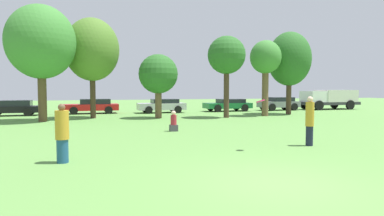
{
  "coord_description": "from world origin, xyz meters",
  "views": [
    {
      "loc": [
        -3.78,
        -6.51,
        2.1
      ],
      "look_at": [
        -0.55,
        5.01,
        1.42
      ],
      "focal_mm": 31.05,
      "sensor_mm": 36.0,
      "label": 1
    }
  ],
  "objects_px": {
    "person_thrower": "(62,134)",
    "tree_3": "(158,75)",
    "parked_car_black": "(14,108)",
    "parked_car_red": "(92,106)",
    "tree_6": "(289,59)",
    "person_catcher": "(310,121)",
    "parked_car_green": "(228,104)",
    "tree_5": "(266,59)",
    "parked_car_grey": "(279,103)",
    "tree_4": "(227,56)",
    "frisbee": "(260,101)",
    "delivery_truck_white": "(329,98)",
    "tree_2": "(92,50)",
    "parked_car_silver": "(162,105)",
    "bystander_sitting": "(174,122)",
    "tree_1": "(41,42)"
  },
  "relations": [
    {
      "from": "parked_car_black",
      "to": "parked_car_grey",
      "type": "relative_size",
      "value": 0.98
    },
    {
      "from": "parked_car_black",
      "to": "delivery_truck_white",
      "type": "height_order",
      "value": "delivery_truck_white"
    },
    {
      "from": "frisbee",
      "to": "parked_car_green",
      "type": "distance_m",
      "value": 20.36
    },
    {
      "from": "parked_car_red",
      "to": "parked_car_silver",
      "type": "bearing_deg",
      "value": 171.2
    },
    {
      "from": "tree_5",
      "to": "parked_car_grey",
      "type": "bearing_deg",
      "value": 51.59
    },
    {
      "from": "bystander_sitting",
      "to": "tree_5",
      "type": "bearing_deg",
      "value": 39.23
    },
    {
      "from": "parked_car_black",
      "to": "parked_car_silver",
      "type": "distance_m",
      "value": 11.91
    },
    {
      "from": "tree_5",
      "to": "parked_car_silver",
      "type": "bearing_deg",
      "value": 141.23
    },
    {
      "from": "bystander_sitting",
      "to": "parked_car_silver",
      "type": "distance_m",
      "value": 13.14
    },
    {
      "from": "tree_4",
      "to": "parked_car_grey",
      "type": "bearing_deg",
      "value": 38.82
    },
    {
      "from": "tree_3",
      "to": "tree_6",
      "type": "distance_m",
      "value": 11.3
    },
    {
      "from": "parked_car_red",
      "to": "parked_car_grey",
      "type": "xyz_separation_m",
      "value": [
        17.87,
        -0.36,
        0.03
      ]
    },
    {
      "from": "parked_car_red",
      "to": "delivery_truck_white",
      "type": "bearing_deg",
      "value": 177.12
    },
    {
      "from": "parked_car_black",
      "to": "parked_car_grey",
      "type": "bearing_deg",
      "value": 179.11
    },
    {
      "from": "person_thrower",
      "to": "tree_3",
      "type": "height_order",
      "value": "tree_3"
    },
    {
      "from": "person_catcher",
      "to": "tree_4",
      "type": "relative_size",
      "value": 0.31
    },
    {
      "from": "parked_car_grey",
      "to": "person_thrower",
      "type": "bearing_deg",
      "value": 44.68
    },
    {
      "from": "frisbee",
      "to": "parked_car_red",
      "type": "distance_m",
      "value": 20.48
    },
    {
      "from": "person_thrower",
      "to": "delivery_truck_white",
      "type": "xyz_separation_m",
      "value": [
        24.17,
        19.46,
        0.35
      ]
    },
    {
      "from": "tree_2",
      "to": "parked_car_grey",
      "type": "distance_m",
      "value": 18.77
    },
    {
      "from": "tree_6",
      "to": "person_thrower",
      "type": "bearing_deg",
      "value": -138.3
    },
    {
      "from": "frisbee",
      "to": "parked_car_silver",
      "type": "xyz_separation_m",
      "value": [
        0.12,
        18.89,
        -1.03
      ]
    },
    {
      "from": "tree_3",
      "to": "tree_4",
      "type": "bearing_deg",
      "value": -11.49
    },
    {
      "from": "parked_car_green",
      "to": "parked_car_grey",
      "type": "distance_m",
      "value": 5.44
    },
    {
      "from": "tree_6",
      "to": "parked_car_red",
      "type": "xyz_separation_m",
      "value": [
        -15.89,
        5.25,
        -3.92
      ]
    },
    {
      "from": "parked_car_green",
      "to": "delivery_truck_white",
      "type": "xyz_separation_m",
      "value": [
        11.28,
        -0.0,
        0.55
      ]
    },
    {
      "from": "tree_4",
      "to": "parked_car_red",
      "type": "xyz_separation_m",
      "value": [
        -9.58,
        7.03,
        -3.85
      ]
    },
    {
      "from": "person_thrower",
      "to": "parked_car_red",
      "type": "bearing_deg",
      "value": 84.79
    },
    {
      "from": "bystander_sitting",
      "to": "tree_6",
      "type": "distance_m",
      "value": 15.08
    },
    {
      "from": "tree_5",
      "to": "person_catcher",
      "type": "bearing_deg",
      "value": -111.36
    },
    {
      "from": "parked_car_silver",
      "to": "delivery_truck_white",
      "type": "xyz_separation_m",
      "value": [
        17.74,
        0.35,
        0.53
      ]
    },
    {
      "from": "tree_3",
      "to": "tree_4",
      "type": "xyz_separation_m",
      "value": [
        4.88,
        -0.99,
        1.37
      ]
    },
    {
      "from": "tree_3",
      "to": "parked_car_silver",
      "type": "relative_size",
      "value": 1.09
    },
    {
      "from": "parked_car_silver",
      "to": "parked_car_green",
      "type": "height_order",
      "value": "parked_car_silver"
    },
    {
      "from": "person_thrower",
      "to": "frisbee",
      "type": "bearing_deg",
      "value": -1.88
    },
    {
      "from": "tree_5",
      "to": "parked_car_green",
      "type": "relative_size",
      "value": 1.31
    },
    {
      "from": "person_catcher",
      "to": "bystander_sitting",
      "type": "bearing_deg",
      "value": -58.44
    },
    {
      "from": "tree_4",
      "to": "parked_car_black",
      "type": "height_order",
      "value": "tree_4"
    },
    {
      "from": "parked_car_black",
      "to": "parked_car_red",
      "type": "bearing_deg",
      "value": -174.05
    },
    {
      "from": "tree_2",
      "to": "tree_5",
      "type": "height_order",
      "value": "tree_2"
    },
    {
      "from": "tree_6",
      "to": "parked_car_green",
      "type": "distance_m",
      "value": 7.18
    },
    {
      "from": "tree_1",
      "to": "parked_car_black",
      "type": "bearing_deg",
      "value": 117.46
    },
    {
      "from": "tree_4",
      "to": "person_catcher",
      "type": "bearing_deg",
      "value": -97.14
    },
    {
      "from": "tree_3",
      "to": "parked_car_grey",
      "type": "distance_m",
      "value": 14.54
    },
    {
      "from": "frisbee",
      "to": "parked_car_grey",
      "type": "height_order",
      "value": "frisbee"
    },
    {
      "from": "person_catcher",
      "to": "tree_3",
      "type": "bearing_deg",
      "value": -79.63
    },
    {
      "from": "parked_car_red",
      "to": "delivery_truck_white",
      "type": "distance_m",
      "value": 23.71
    },
    {
      "from": "person_catcher",
      "to": "tree_6",
      "type": "distance_m",
      "value": 16.45
    },
    {
      "from": "tree_4",
      "to": "parked_car_green",
      "type": "height_order",
      "value": "tree_4"
    },
    {
      "from": "tree_2",
      "to": "parked_car_red",
      "type": "bearing_deg",
      "value": 91.59
    }
  ]
}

